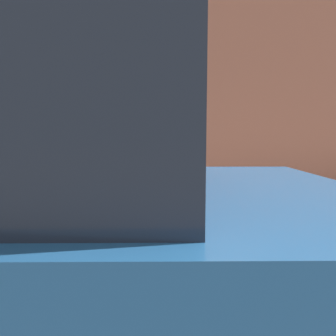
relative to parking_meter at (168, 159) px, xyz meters
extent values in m
plane|color=slate|center=(-0.34, -1.09, -1.07)|extent=(60.00, 60.00, 0.00)
cube|color=#9E9B96|center=(-0.34, 1.11, -1.02)|extent=(24.00, 2.80, 0.10)
cube|color=#935642|center=(-0.34, 3.55, 1.68)|extent=(24.00, 0.30, 5.51)
cylinder|color=#2D2D30|center=(0.00, 0.00, -0.52)|extent=(0.05, 0.05, 0.91)
cube|color=black|center=(0.00, 0.00, 0.08)|extent=(0.18, 0.11, 0.29)
cube|color=gray|center=(0.00, -0.06, 0.10)|extent=(0.10, 0.01, 0.10)
cylinder|color=black|center=(0.00, 0.00, 0.28)|extent=(0.19, 0.09, 0.19)
cylinder|color=black|center=(-0.02, -0.90, -0.75)|extent=(0.65, 0.23, 0.64)
camera|label=1|loc=(-0.10, -3.28, 0.25)|focal=35.00mm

